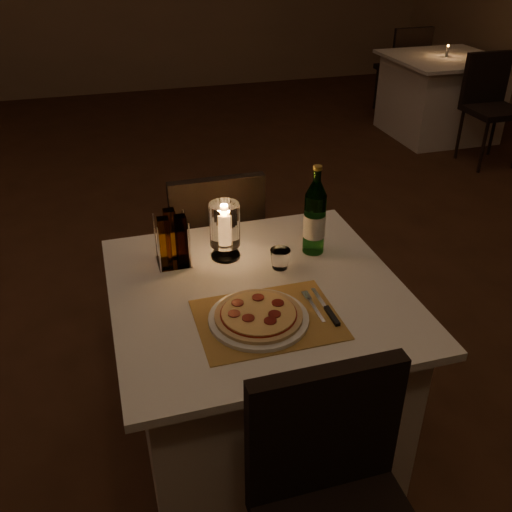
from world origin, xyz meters
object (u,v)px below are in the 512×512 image
object	(u,v)px
main_table	(257,369)
pizza	(259,315)
hurricane_candle	(225,227)
tumbler	(280,259)
chair_near	(335,497)
water_bottle	(315,218)
plate	(259,319)
chair_far	(214,240)
neighbor_table_right	(440,96)

from	to	relation	value
main_table	pizza	size ratio (longest dim) A/B	3.57
hurricane_candle	tumbler	bearing A→B (deg)	-37.51
main_table	chair_near	bearing A→B (deg)	-90.00
pizza	water_bottle	bearing A→B (deg)	48.37
chair_near	hurricane_candle	xyz separation A→B (m)	(-0.05, 0.96, 0.32)
plate	hurricane_candle	bearing A→B (deg)	90.65
chair_near	chair_far	bearing A→B (deg)	90.00
neighbor_table_right	water_bottle	bearing A→B (deg)	-129.69
chair_near	plate	bearing A→B (deg)	95.35
tumbler	water_bottle	distance (m)	0.21
plate	tumbler	world-z (taller)	tumbler
plate	chair_far	bearing A→B (deg)	86.80
chair_far	plate	size ratio (longest dim) A/B	2.81
chair_far	pizza	size ratio (longest dim) A/B	3.21
chair_far	neighbor_table_right	bearing A→B (deg)	41.77
main_table	hurricane_candle	world-z (taller)	hurricane_candle
neighbor_table_right	plate	bearing A→B (deg)	-129.91
hurricane_candle	pizza	bearing A→B (deg)	-89.35
chair_near	pizza	size ratio (longest dim) A/B	3.21
main_table	plate	bearing A→B (deg)	-105.52
tumbler	water_bottle	bearing A→B (deg)	26.31
plate	hurricane_candle	xyz separation A→B (m)	(-0.00, 0.42, 0.12)
hurricane_candle	neighbor_table_right	size ratio (longest dim) A/B	0.22
neighbor_table_right	tumbler	bearing A→B (deg)	-130.72
chair_far	pizza	world-z (taller)	chair_far
neighbor_table_right	chair_far	bearing A→B (deg)	-138.23
tumbler	neighbor_table_right	distance (m)	4.07
main_table	neighbor_table_right	bearing A→B (deg)	49.04
chair_far	water_bottle	distance (m)	0.68
chair_near	chair_far	distance (m)	1.43
chair_far	plate	bearing A→B (deg)	-93.20
plate	tumbler	distance (m)	0.34
plate	neighbor_table_right	bearing A→B (deg)	50.09
main_table	chair_near	size ratio (longest dim) A/B	1.11
chair_near	water_bottle	distance (m)	1.00
water_bottle	plate	bearing A→B (deg)	-131.61
main_table	neighbor_table_right	size ratio (longest dim) A/B	1.00
main_table	neighbor_table_right	distance (m)	4.21
chair_far	pizza	distance (m)	0.92
main_table	pizza	bearing A→B (deg)	-105.56
chair_near	water_bottle	size ratio (longest dim) A/B	2.58
plate	neighbor_table_right	distance (m)	4.39
chair_far	hurricane_candle	distance (m)	0.57
main_table	pizza	world-z (taller)	pizza
plate	water_bottle	bearing A→B (deg)	48.39
water_bottle	hurricane_candle	distance (m)	0.34
water_bottle	hurricane_candle	bearing A→B (deg)	170.87
chair_far	pizza	bearing A→B (deg)	-93.20
tumbler	neighbor_table_right	size ratio (longest dim) A/B	0.07
chair_near	plate	size ratio (longest dim) A/B	2.81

